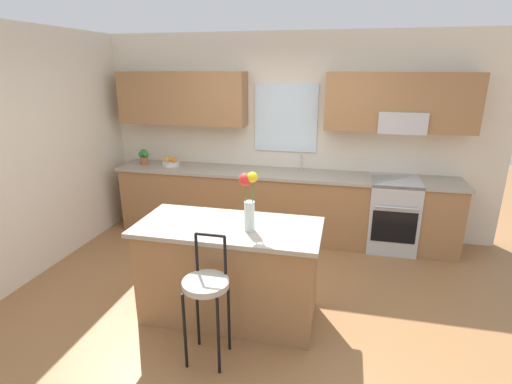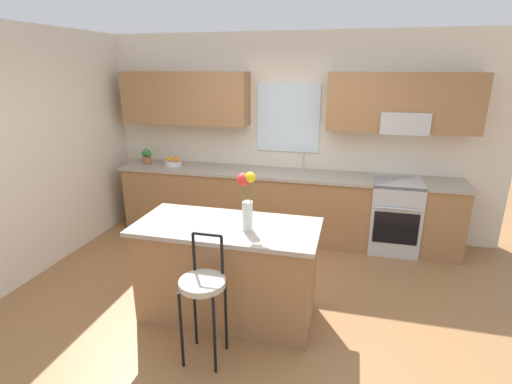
{
  "view_description": "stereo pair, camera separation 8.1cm",
  "coord_description": "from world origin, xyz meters",
  "px_view_note": "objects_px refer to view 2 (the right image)",
  "views": [
    {
      "loc": [
        0.79,
        -3.24,
        2.25
      ],
      "look_at": [
        -0.08,
        0.55,
        1.0
      ],
      "focal_mm": 27.25,
      "sensor_mm": 36.0,
      "label": 1
    },
    {
      "loc": [
        0.87,
        -3.23,
        2.25
      ],
      "look_at": [
        -0.08,
        0.55,
        1.0
      ],
      "focal_mm": 27.25,
      "sensor_mm": 36.0,
      "label": 2
    }
  ],
  "objects_px": {
    "bar_stool_near": "(203,288)",
    "potted_plant_small": "(147,156)",
    "kitchen_island": "(228,270)",
    "flower_vase": "(247,198)",
    "fruit_bowl_oranges": "(173,162)",
    "oven_range": "(394,215)"
  },
  "relations": [
    {
      "from": "flower_vase",
      "to": "potted_plant_small",
      "type": "distance_m",
      "value": 2.84
    },
    {
      "from": "bar_stool_near",
      "to": "potted_plant_small",
      "type": "bearing_deg",
      "value": 126.34
    },
    {
      "from": "fruit_bowl_oranges",
      "to": "potted_plant_small",
      "type": "distance_m",
      "value": 0.42
    },
    {
      "from": "oven_range",
      "to": "fruit_bowl_oranges",
      "type": "height_order",
      "value": "fruit_bowl_oranges"
    },
    {
      "from": "kitchen_island",
      "to": "fruit_bowl_oranges",
      "type": "distance_m",
      "value": 2.42
    },
    {
      "from": "bar_stool_near",
      "to": "flower_vase",
      "type": "relative_size",
      "value": 2.0
    },
    {
      "from": "potted_plant_small",
      "to": "fruit_bowl_oranges",
      "type": "bearing_deg",
      "value": -0.06
    },
    {
      "from": "kitchen_island",
      "to": "flower_vase",
      "type": "xyz_separation_m",
      "value": [
        0.21,
        -0.07,
        0.75
      ]
    },
    {
      "from": "oven_range",
      "to": "flower_vase",
      "type": "relative_size",
      "value": 1.77
    },
    {
      "from": "kitchen_island",
      "to": "bar_stool_near",
      "type": "distance_m",
      "value": 0.62
    },
    {
      "from": "kitchen_island",
      "to": "fruit_bowl_oranges",
      "type": "bearing_deg",
      "value": 126.87
    },
    {
      "from": "oven_range",
      "to": "flower_vase",
      "type": "bearing_deg",
      "value": -125.98
    },
    {
      "from": "flower_vase",
      "to": "fruit_bowl_oranges",
      "type": "distance_m",
      "value": 2.56
    },
    {
      "from": "bar_stool_near",
      "to": "fruit_bowl_oranges",
      "type": "bearing_deg",
      "value": 119.68
    },
    {
      "from": "kitchen_island",
      "to": "potted_plant_small",
      "type": "height_order",
      "value": "potted_plant_small"
    },
    {
      "from": "flower_vase",
      "to": "potted_plant_small",
      "type": "bearing_deg",
      "value": 136.11
    },
    {
      "from": "bar_stool_near",
      "to": "potted_plant_small",
      "type": "relative_size",
      "value": 4.7
    },
    {
      "from": "fruit_bowl_oranges",
      "to": "kitchen_island",
      "type": "bearing_deg",
      "value": -53.13
    },
    {
      "from": "oven_range",
      "to": "fruit_bowl_oranges",
      "type": "bearing_deg",
      "value": 179.53
    },
    {
      "from": "bar_stool_near",
      "to": "potted_plant_small",
      "type": "height_order",
      "value": "potted_plant_small"
    },
    {
      "from": "flower_vase",
      "to": "fruit_bowl_oranges",
      "type": "bearing_deg",
      "value": 129.66
    },
    {
      "from": "oven_range",
      "to": "bar_stool_near",
      "type": "distance_m",
      "value": 2.95
    }
  ]
}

